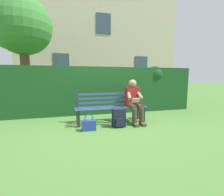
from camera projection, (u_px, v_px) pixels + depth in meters
ground at (111, 123)px, 4.34m from camera, size 60.00×60.00×0.00m
park_bench at (110, 106)px, 4.36m from camera, size 1.93×0.51×0.86m
person_seated at (134, 100)px, 4.32m from camera, size 0.44×0.73×1.17m
hedge_backdrop at (103, 89)px, 5.57m from camera, size 6.55×0.75×1.65m
tree at (20, 28)px, 6.13m from camera, size 2.31×2.20×4.31m
building_facade at (99, 44)px, 11.16m from camera, size 10.14×3.10×7.21m
backpack at (119, 118)px, 3.94m from camera, size 0.31×0.26×0.46m
handbag at (89, 125)px, 3.69m from camera, size 0.32×0.15×0.39m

